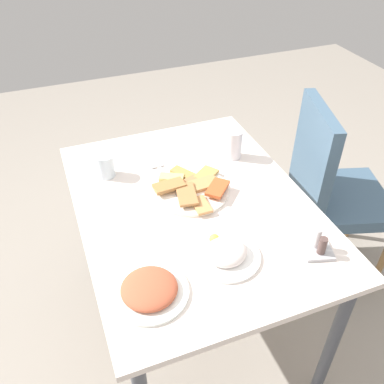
% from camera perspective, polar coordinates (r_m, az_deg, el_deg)
% --- Properties ---
extents(ground_plane, '(6.00, 6.00, 0.00)m').
position_cam_1_polar(ground_plane, '(2.08, 0.15, -17.55)').
color(ground_plane, gray).
extents(dining_table, '(1.09, 0.82, 0.75)m').
position_cam_1_polar(dining_table, '(1.57, 0.18, -3.95)').
color(dining_table, silver).
rests_on(dining_table, ground_plane).
extents(dining_chair, '(0.52, 0.53, 0.93)m').
position_cam_1_polar(dining_chair, '(2.06, 18.36, 0.97)').
color(dining_chair, '#435F76').
rests_on(dining_chair, ground_plane).
extents(pide_platter, '(0.31, 0.29, 0.04)m').
position_cam_1_polar(pide_platter, '(1.56, -0.15, 0.49)').
color(pide_platter, white).
rests_on(pide_platter, dining_table).
extents(salad_plate_greens, '(0.22, 0.22, 0.06)m').
position_cam_1_polar(salad_plate_greens, '(1.32, 4.70, -8.30)').
color(salad_plate_greens, white).
rests_on(salad_plate_greens, dining_table).
extents(salad_plate_rice, '(0.23, 0.23, 0.04)m').
position_cam_1_polar(salad_plate_rice, '(1.23, -5.87, -13.15)').
color(salad_plate_rice, white).
rests_on(salad_plate_rice, dining_table).
extents(soda_can, '(0.07, 0.07, 0.12)m').
position_cam_1_polar(soda_can, '(1.73, 5.76, 6.52)').
color(soda_can, silver).
rests_on(soda_can, dining_table).
extents(drinking_glass, '(0.07, 0.07, 0.09)m').
position_cam_1_polar(drinking_glass, '(1.66, -11.78, 3.54)').
color(drinking_glass, silver).
rests_on(drinking_glass, dining_table).
extents(paper_napkin, '(0.18, 0.18, 0.00)m').
position_cam_1_polar(paper_napkin, '(1.76, -5.65, 4.77)').
color(paper_napkin, white).
rests_on(paper_napkin, dining_table).
extents(fork, '(0.17, 0.03, 0.00)m').
position_cam_1_polar(fork, '(1.75, -6.22, 4.75)').
color(fork, silver).
rests_on(fork, paper_napkin).
extents(spoon, '(0.17, 0.02, 0.00)m').
position_cam_1_polar(spoon, '(1.76, -5.09, 4.99)').
color(spoon, silver).
rests_on(spoon, paper_napkin).
extents(condiment_caddy, '(0.11, 0.11, 0.08)m').
position_cam_1_polar(condiment_caddy, '(1.38, 16.91, -7.09)').
color(condiment_caddy, '#B2B2B7').
rests_on(condiment_caddy, dining_table).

